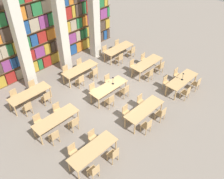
# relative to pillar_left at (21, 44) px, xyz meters

# --- Properties ---
(ground_plane) EXTENTS (40.00, 40.00, 0.00)m
(ground_plane) POSITION_rel_pillar_left_xyz_m (2.68, -4.09, -3.00)
(ground_plane) COLOR gray
(bookshelf_bank) EXTENTS (10.75, 0.35, 5.50)m
(bookshelf_bank) POSITION_rel_pillar_left_xyz_m (2.68, 1.29, -0.27)
(bookshelf_bank) COLOR brown
(bookshelf_bank) RESTS_ON ground_plane
(pillar_left) EXTENTS (0.56, 0.56, 6.00)m
(pillar_left) POSITION_rel_pillar_left_xyz_m (0.00, 0.00, 0.00)
(pillar_left) COLOR beige
(pillar_left) RESTS_ON ground_plane
(pillar_center) EXTENTS (0.56, 0.56, 6.00)m
(pillar_center) POSITION_rel_pillar_left_xyz_m (2.68, 0.00, 0.00)
(pillar_center) COLOR beige
(pillar_center) RESTS_ON ground_plane
(pillar_right) EXTENTS (0.56, 0.56, 6.00)m
(pillar_right) POSITION_rel_pillar_left_xyz_m (5.37, 0.00, 0.00)
(pillar_right) COLOR beige
(pillar_right) RESTS_ON ground_plane
(reading_table_0) EXTENTS (2.39, 0.81, 0.77)m
(reading_table_0) POSITION_rel_pillar_left_xyz_m (-0.93, -6.76, -2.31)
(reading_table_0) COLOR tan
(reading_table_0) RESTS_ON ground_plane
(chair_0) EXTENTS (0.42, 0.40, 0.89)m
(chair_0) POSITION_rel_pillar_left_xyz_m (-1.50, -7.45, -2.52)
(chair_0) COLOR tan
(chair_0) RESTS_ON ground_plane
(chair_1) EXTENTS (0.42, 0.40, 0.89)m
(chair_1) POSITION_rel_pillar_left_xyz_m (-1.50, -6.07, -2.52)
(chair_1) COLOR tan
(chair_1) RESTS_ON ground_plane
(chair_2) EXTENTS (0.42, 0.40, 0.89)m
(chair_2) POSITION_rel_pillar_left_xyz_m (-0.33, -7.45, -2.52)
(chair_2) COLOR tan
(chair_2) RESTS_ON ground_plane
(chair_3) EXTENTS (0.42, 0.40, 0.89)m
(chair_3) POSITION_rel_pillar_left_xyz_m (-0.33, -6.07, -2.52)
(chair_3) COLOR tan
(chair_3) RESTS_ON ground_plane
(reading_table_1) EXTENTS (2.39, 0.81, 0.77)m
(reading_table_1) POSITION_rel_pillar_left_xyz_m (2.67, -6.73, -2.31)
(reading_table_1) COLOR tan
(reading_table_1) RESTS_ON ground_plane
(chair_4) EXTENTS (0.42, 0.40, 0.89)m
(chair_4) POSITION_rel_pillar_left_xyz_m (2.06, -7.42, -2.52)
(chair_4) COLOR tan
(chair_4) RESTS_ON ground_plane
(chair_5) EXTENTS (0.42, 0.40, 0.89)m
(chair_5) POSITION_rel_pillar_left_xyz_m (2.06, -6.05, -2.52)
(chair_5) COLOR tan
(chair_5) RESTS_ON ground_plane
(chair_6) EXTENTS (0.42, 0.40, 0.89)m
(chair_6) POSITION_rel_pillar_left_xyz_m (3.26, -7.42, -2.52)
(chair_6) COLOR tan
(chair_6) RESTS_ON ground_plane
(chair_7) EXTENTS (0.42, 0.40, 0.89)m
(chair_7) POSITION_rel_pillar_left_xyz_m (3.26, -6.05, -2.52)
(chair_7) COLOR tan
(chair_7) RESTS_ON ground_plane
(reading_table_2) EXTENTS (2.39, 0.81, 0.77)m
(reading_table_2) POSITION_rel_pillar_left_xyz_m (6.28, -6.71, -2.31)
(reading_table_2) COLOR tan
(reading_table_2) RESTS_ON ground_plane
(chair_8) EXTENTS (0.42, 0.40, 0.89)m
(chair_8) POSITION_rel_pillar_left_xyz_m (5.69, -7.40, -2.52)
(chair_8) COLOR tan
(chair_8) RESTS_ON ground_plane
(chair_9) EXTENTS (0.42, 0.40, 0.89)m
(chair_9) POSITION_rel_pillar_left_xyz_m (5.69, -6.03, -2.52)
(chair_9) COLOR tan
(chair_9) RESTS_ON ground_plane
(chair_10) EXTENTS (0.42, 0.40, 0.89)m
(chair_10) POSITION_rel_pillar_left_xyz_m (6.84, -7.40, -2.52)
(chair_10) COLOR tan
(chair_10) RESTS_ON ground_plane
(chair_11) EXTENTS (0.42, 0.40, 0.89)m
(chair_11) POSITION_rel_pillar_left_xyz_m (6.84, -6.03, -2.52)
(chair_11) COLOR tan
(chair_11) RESTS_ON ground_plane
(desk_lamp_0) EXTENTS (0.14, 0.14, 0.49)m
(desk_lamp_0) POSITION_rel_pillar_left_xyz_m (6.22, -6.73, -1.90)
(desk_lamp_0) COLOR black
(desk_lamp_0) RESTS_ON reading_table_2
(reading_table_3) EXTENTS (2.39, 0.81, 0.77)m
(reading_table_3) POSITION_rel_pillar_left_xyz_m (-0.96, -4.03, -2.31)
(reading_table_3) COLOR tan
(reading_table_3) RESTS_ON ground_plane
(chair_12) EXTENTS (0.42, 0.40, 0.89)m
(chair_12) POSITION_rel_pillar_left_xyz_m (-1.57, -4.72, -2.52)
(chair_12) COLOR tan
(chair_12) RESTS_ON ground_plane
(chair_13) EXTENTS (0.42, 0.40, 0.89)m
(chair_13) POSITION_rel_pillar_left_xyz_m (-1.57, -3.34, -2.52)
(chair_13) COLOR tan
(chair_13) RESTS_ON ground_plane
(chair_14) EXTENTS (0.42, 0.40, 0.89)m
(chair_14) POSITION_rel_pillar_left_xyz_m (-0.39, -4.72, -2.52)
(chair_14) COLOR tan
(chair_14) RESTS_ON ground_plane
(chair_15) EXTENTS (0.42, 0.40, 0.89)m
(chair_15) POSITION_rel_pillar_left_xyz_m (-0.39, -3.34, -2.52)
(chair_15) COLOR tan
(chair_15) RESTS_ON ground_plane
(reading_table_4) EXTENTS (2.39, 0.81, 0.77)m
(reading_table_4) POSITION_rel_pillar_left_xyz_m (2.69, -4.10, -2.31)
(reading_table_4) COLOR tan
(reading_table_4) RESTS_ON ground_plane
(chair_16) EXTENTS (0.42, 0.40, 0.89)m
(chair_16) POSITION_rel_pillar_left_xyz_m (2.09, -4.79, -2.52)
(chair_16) COLOR tan
(chair_16) RESTS_ON ground_plane
(chair_17) EXTENTS (0.42, 0.40, 0.89)m
(chair_17) POSITION_rel_pillar_left_xyz_m (2.09, -3.42, -2.52)
(chair_17) COLOR tan
(chair_17) RESTS_ON ground_plane
(chair_18) EXTENTS (0.42, 0.40, 0.89)m
(chair_18) POSITION_rel_pillar_left_xyz_m (3.32, -4.79, -2.52)
(chair_18) COLOR tan
(chair_18) RESTS_ON ground_plane
(chair_19) EXTENTS (0.42, 0.40, 0.89)m
(chair_19) POSITION_rel_pillar_left_xyz_m (3.32, -3.42, -2.52)
(chair_19) COLOR tan
(chair_19) RESTS_ON ground_plane
(desk_lamp_1) EXTENTS (0.14, 0.14, 0.50)m
(desk_lamp_1) POSITION_rel_pillar_left_xyz_m (3.03, -4.09, -1.89)
(desk_lamp_1) COLOR black
(desk_lamp_1) RESTS_ON reading_table_4
(reading_table_5) EXTENTS (2.39, 0.81, 0.77)m
(reading_table_5) POSITION_rel_pillar_left_xyz_m (6.25, -4.08, -2.31)
(reading_table_5) COLOR tan
(reading_table_5) RESTS_ON ground_plane
(chair_20) EXTENTS (0.42, 0.40, 0.89)m
(chair_20) POSITION_rel_pillar_left_xyz_m (5.65, -4.77, -2.52)
(chair_20) COLOR tan
(chair_20) RESTS_ON ground_plane
(chair_21) EXTENTS (0.42, 0.40, 0.89)m
(chair_21) POSITION_rel_pillar_left_xyz_m (5.65, -3.39, -2.52)
(chair_21) COLOR tan
(chair_21) RESTS_ON ground_plane
(chair_22) EXTENTS (0.42, 0.40, 0.89)m
(chair_22) POSITION_rel_pillar_left_xyz_m (6.80, -4.77, -2.52)
(chair_22) COLOR tan
(chair_22) RESTS_ON ground_plane
(chair_23) EXTENTS (0.42, 0.40, 0.89)m
(chair_23) POSITION_rel_pillar_left_xyz_m (6.80, -3.39, -2.52)
(chair_23) COLOR tan
(chair_23) RESTS_ON ground_plane
(reading_table_6) EXTENTS (2.39, 0.81, 0.77)m
(reading_table_6) POSITION_rel_pillar_left_xyz_m (-0.85, -1.37, -2.31)
(reading_table_6) COLOR tan
(reading_table_6) RESTS_ON ground_plane
(chair_24) EXTENTS (0.42, 0.40, 0.89)m
(chair_24) POSITION_rel_pillar_left_xyz_m (-1.43, -2.05, -2.52)
(chair_24) COLOR tan
(chair_24) RESTS_ON ground_plane
(chair_25) EXTENTS (0.42, 0.40, 0.89)m
(chair_25) POSITION_rel_pillar_left_xyz_m (-1.43, -0.68, -2.52)
(chair_25) COLOR tan
(chair_25) RESTS_ON ground_plane
(chair_26) EXTENTS (0.42, 0.40, 0.89)m
(chair_26) POSITION_rel_pillar_left_xyz_m (-0.25, -2.05, -2.52)
(chair_26) COLOR tan
(chair_26) RESTS_ON ground_plane
(chair_27) EXTENTS (0.42, 0.40, 0.89)m
(chair_27) POSITION_rel_pillar_left_xyz_m (-0.25, -0.68, -2.52)
(chair_27) COLOR tan
(chair_27) RESTS_ON ground_plane
(reading_table_7) EXTENTS (2.39, 0.81, 0.77)m
(reading_table_7) POSITION_rel_pillar_left_xyz_m (2.70, -1.49, -2.31)
(reading_table_7) COLOR tan
(reading_table_7) RESTS_ON ground_plane
(chair_28) EXTENTS (0.42, 0.40, 0.89)m
(chair_28) POSITION_rel_pillar_left_xyz_m (2.12, -2.18, -2.52)
(chair_28) COLOR tan
(chair_28) RESTS_ON ground_plane
(chair_29) EXTENTS (0.42, 0.40, 0.89)m
(chair_29) POSITION_rel_pillar_left_xyz_m (2.12, -0.80, -2.52)
(chair_29) COLOR tan
(chair_29) RESTS_ON ground_plane
(chair_30) EXTENTS (0.42, 0.40, 0.89)m
(chair_30) POSITION_rel_pillar_left_xyz_m (3.27, -2.18, -2.52)
(chair_30) COLOR tan
(chair_30) RESTS_ON ground_plane
(chair_31) EXTENTS (0.42, 0.40, 0.89)m
(chair_31) POSITION_rel_pillar_left_xyz_m (3.27, -0.80, -2.52)
(chair_31) COLOR tan
(chair_31) RESTS_ON ground_plane
(reading_table_8) EXTENTS (2.39, 0.81, 0.77)m
(reading_table_8) POSITION_rel_pillar_left_xyz_m (6.31, -1.45, -2.31)
(reading_table_8) COLOR tan
(reading_table_8) RESTS_ON ground_plane
(chair_32) EXTENTS (0.42, 0.40, 0.89)m
(chair_32) POSITION_rel_pillar_left_xyz_m (5.67, -2.13, -2.52)
(chair_32) COLOR tan
(chair_32) RESTS_ON ground_plane
(chair_33) EXTENTS (0.42, 0.40, 0.89)m
(chair_33) POSITION_rel_pillar_left_xyz_m (5.67, -0.76, -2.52)
(chair_33) COLOR tan
(chair_33) RESTS_ON ground_plane
(chair_34) EXTENTS (0.42, 0.40, 0.89)m
(chair_34) POSITION_rel_pillar_left_xyz_m (6.95, -2.13, -2.52)
(chair_34) COLOR tan
(chair_34) RESTS_ON ground_plane
(chair_35) EXTENTS (0.42, 0.40, 0.89)m
(chair_35) POSITION_rel_pillar_left_xyz_m (6.95, -0.76, -2.52)
(chair_35) COLOR tan
(chair_35) RESTS_ON ground_plane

